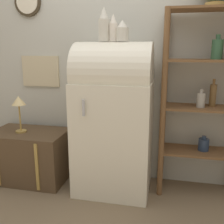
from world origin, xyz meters
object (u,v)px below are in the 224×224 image
vase_center (113,29)px  desk_lamp (19,104)px  vase_left (104,26)px  vase_right (122,32)px  refrigerator (114,117)px  suitcase_trunk (30,155)px

vase_center → desk_lamp: 1.20m
vase_left → vase_right: 0.17m
desk_lamp → vase_right: bearing=1.5°
refrigerator → vase_right: size_ratio=7.85×
suitcase_trunk → desk_lamp: bearing=-158.7°
suitcase_trunk → vase_left: (0.82, 0.01, 1.30)m
vase_left → refrigerator: bearing=-2.6°
vase_center → vase_right: vase_center is taller
vase_right → desk_lamp: 1.25m
refrigerator → desk_lamp: (-0.97, -0.03, 0.09)m
vase_center → desk_lamp: bearing=-178.2°
vase_left → vase_center: size_ratio=1.26×
suitcase_trunk → refrigerator: bearing=0.1°
suitcase_trunk → vase_left: vase_left is taller
desk_lamp → refrigerator: bearing=1.5°
vase_left → desk_lamp: bearing=-178.0°
vase_center → desk_lamp: size_ratio=0.63×
vase_center → vase_left: bearing=179.7°
vase_left → vase_right: bearing=-0.7°
refrigerator → vase_center: (-0.01, 0.00, 0.80)m
vase_left → vase_center: (0.08, -0.00, -0.03)m
vase_left → vase_right: size_ratio=1.64×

